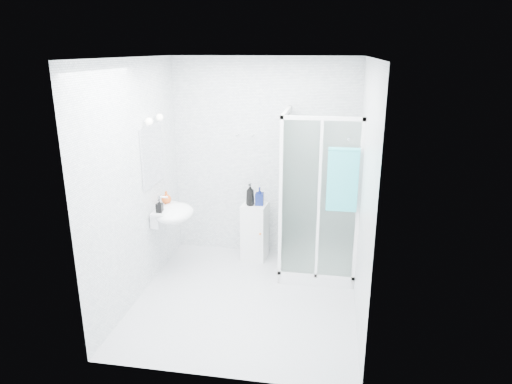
% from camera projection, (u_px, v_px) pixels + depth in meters
% --- Properties ---
extents(room, '(2.40, 2.60, 2.60)m').
position_uv_depth(room, '(246.00, 188.00, 4.73)').
color(room, white).
rests_on(room, ground).
extents(shower_enclosure, '(0.90, 0.95, 2.00)m').
position_uv_depth(shower_enclosure, '(311.00, 239.00, 5.60)').
color(shower_enclosure, white).
rests_on(shower_enclosure, ground).
extents(wall_basin, '(0.46, 0.56, 0.35)m').
position_uv_depth(wall_basin, '(172.00, 213.00, 5.46)').
color(wall_basin, white).
rests_on(wall_basin, ground).
extents(mirror, '(0.02, 0.60, 0.70)m').
position_uv_depth(mirror, '(152.00, 155.00, 5.28)').
color(mirror, white).
rests_on(mirror, room).
extents(vanity_lights, '(0.10, 0.40, 0.08)m').
position_uv_depth(vanity_lights, '(154.00, 119.00, 5.15)').
color(vanity_lights, silver).
rests_on(vanity_lights, room).
extents(wall_hooks, '(0.23, 0.06, 0.03)m').
position_uv_depth(wall_hooks, '(245.00, 135.00, 5.85)').
color(wall_hooks, silver).
rests_on(wall_hooks, room).
extents(storage_cabinet, '(0.34, 0.35, 0.76)m').
position_uv_depth(storage_cabinet, '(255.00, 231.00, 6.01)').
color(storage_cabinet, white).
rests_on(storage_cabinet, ground).
extents(hand_towel, '(0.33, 0.05, 0.71)m').
position_uv_depth(hand_towel, '(343.00, 178.00, 4.90)').
color(hand_towel, '#2FACB3').
rests_on(hand_towel, shower_enclosure).
extents(shampoo_bottle_a, '(0.14, 0.14, 0.29)m').
position_uv_depth(shampoo_bottle_a, '(250.00, 195.00, 5.83)').
color(shampoo_bottle_a, black).
rests_on(shampoo_bottle_a, storage_cabinet).
extents(shampoo_bottle_b, '(0.11, 0.11, 0.23)m').
position_uv_depth(shampoo_bottle_b, '(260.00, 196.00, 5.85)').
color(shampoo_bottle_b, '#0D1952').
rests_on(shampoo_bottle_b, storage_cabinet).
extents(soap_dispenser_orange, '(0.14, 0.14, 0.16)m').
position_uv_depth(soap_dispenser_orange, '(166.00, 197.00, 5.58)').
color(soap_dispenser_orange, '#BE4A16').
rests_on(soap_dispenser_orange, wall_basin).
extents(soap_dispenser_black, '(0.07, 0.08, 0.16)m').
position_uv_depth(soap_dispenser_black, '(159.00, 206.00, 5.28)').
color(soap_dispenser_black, black).
rests_on(soap_dispenser_black, wall_basin).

